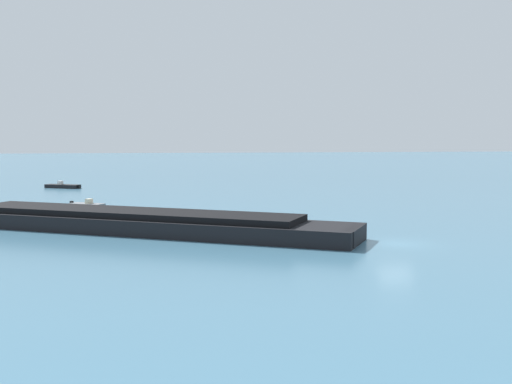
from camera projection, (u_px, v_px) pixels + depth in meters
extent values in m
plane|color=teal|center=(396.00, 244.00, 48.00)|extent=(400.00, 400.00, 0.00)
cube|color=black|center=(63.00, 186.00, 94.47)|extent=(5.20, 3.55, 0.50)
cube|color=white|center=(60.00, 183.00, 94.55)|extent=(0.77, 0.87, 0.50)
cube|color=black|center=(79.00, 187.00, 93.60)|extent=(0.39, 0.41, 0.56)
cube|color=black|center=(116.00, 223.00, 54.23)|extent=(37.72, 23.28, 1.24)
cube|color=black|center=(132.00, 213.00, 53.63)|extent=(26.79, 17.02, 0.50)
cube|color=black|center=(354.00, 235.00, 47.53)|extent=(2.71, 4.07, 1.12)
cube|color=slate|center=(87.00, 205.00, 71.07)|extent=(3.96, 3.21, 0.38)
cube|color=beige|center=(89.00, 201.00, 70.92)|extent=(0.82, 0.91, 0.50)
cube|color=black|center=(72.00, 204.00, 71.86)|extent=(0.40, 0.42, 0.56)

